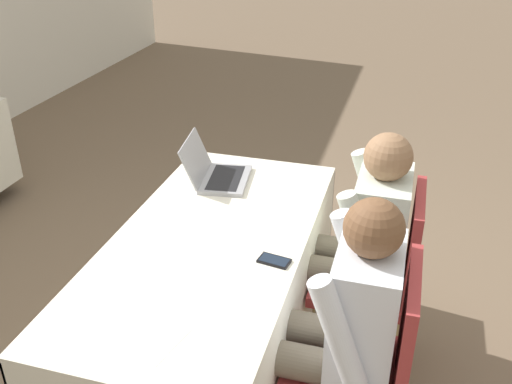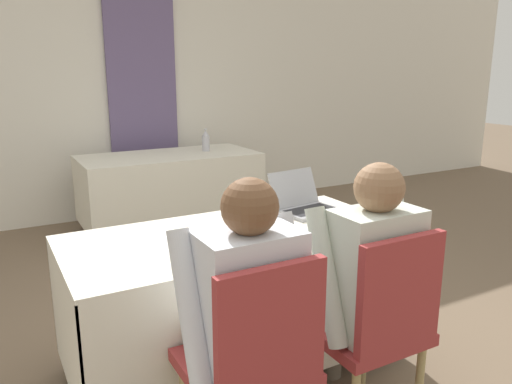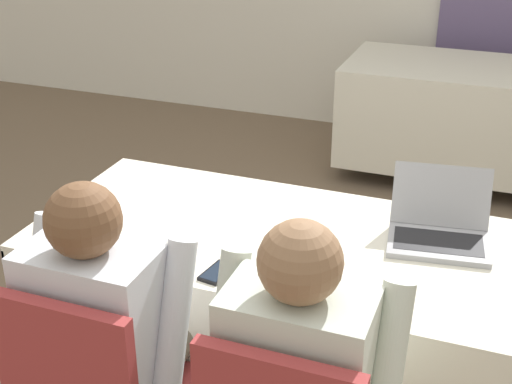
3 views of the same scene
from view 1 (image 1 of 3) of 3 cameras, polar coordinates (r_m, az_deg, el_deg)
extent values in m
plane|color=brown|center=(2.86, -4.10, -17.11)|extent=(24.00, 24.00, 0.00)
cube|color=silver|center=(2.40, -4.68, -4.86)|extent=(1.66, 0.80, 0.02)
cube|color=silver|center=(2.50, 4.28, -12.20)|extent=(1.66, 0.01, 0.60)
cube|color=silver|center=(2.72, -12.30, -9.01)|extent=(1.66, 0.01, 0.60)
cube|color=silver|center=(3.23, 0.59, -1.88)|extent=(0.01, 0.80, 0.60)
cylinder|color=#333333|center=(2.82, -4.14, -16.31)|extent=(0.06, 0.06, 0.11)
cube|color=#99999E|center=(2.85, -3.05, 1.26)|extent=(0.35, 0.26, 0.02)
cube|color=black|center=(2.85, -3.05, 1.45)|extent=(0.31, 0.19, 0.00)
cube|color=#99999E|center=(2.84, -6.07, 3.39)|extent=(0.34, 0.13, 0.20)
cube|color=black|center=(2.84, -6.07, 3.39)|extent=(0.30, 0.11, 0.17)
cube|color=black|center=(2.25, 1.84, -6.89)|extent=(0.09, 0.13, 0.01)
cube|color=#192333|center=(2.24, 1.84, -6.77)|extent=(0.08, 0.12, 0.00)
cube|color=white|center=(2.14, -7.14, -9.35)|extent=(0.28, 0.34, 0.00)
cube|color=white|center=(1.98, -11.56, -13.41)|extent=(0.27, 0.34, 0.00)
cylinder|color=tan|center=(2.55, 4.91, -17.55)|extent=(0.04, 0.04, 0.41)
cube|color=#9E3333|center=(2.25, 8.79, -17.31)|extent=(0.44, 0.44, 0.05)
cube|color=#9E3333|center=(2.08, 14.88, -13.19)|extent=(0.40, 0.04, 0.45)
cylinder|color=tan|center=(2.98, 7.18, -9.90)|extent=(0.04, 0.04, 0.41)
cylinder|color=tan|center=(2.71, 5.89, -14.32)|extent=(0.04, 0.04, 0.41)
cylinder|color=tan|center=(2.96, 14.01, -10.84)|extent=(0.04, 0.04, 0.41)
cylinder|color=tan|center=(2.70, 13.52, -15.41)|extent=(0.04, 0.04, 0.41)
cube|color=#9E3333|center=(2.69, 10.57, -8.83)|extent=(0.44, 0.44, 0.05)
cube|color=#9E3333|center=(2.55, 15.52, -4.90)|extent=(0.40, 0.04, 0.45)
cylinder|color=#665B4C|center=(2.27, 5.95, -13.60)|extent=(0.13, 0.42, 0.13)
cylinder|color=#665B4C|center=(2.14, 5.01, -16.71)|extent=(0.13, 0.42, 0.13)
cylinder|color=#665B4C|center=(2.49, 1.34, -17.95)|extent=(0.10, 0.10, 0.46)
cube|color=silver|center=(2.06, 10.77, -11.90)|extent=(0.36, 0.22, 0.52)
cylinder|color=silver|center=(2.22, 10.38, -8.24)|extent=(0.08, 0.26, 0.54)
cylinder|color=silver|center=(1.90, 8.80, -15.50)|extent=(0.08, 0.26, 0.54)
sphere|color=brown|center=(1.86, 11.71, -3.56)|extent=(0.20, 0.20, 0.20)
cylinder|color=#665B4C|center=(2.72, 8.23, -5.82)|extent=(0.13, 0.42, 0.13)
cylinder|color=#665B4C|center=(2.57, 7.61, -7.97)|extent=(0.13, 0.42, 0.13)
cylinder|color=#665B4C|center=(2.91, 4.29, -10.11)|extent=(0.10, 0.10, 0.46)
cylinder|color=#665B4C|center=(2.78, 3.48, -12.32)|extent=(0.10, 0.10, 0.46)
cube|color=silver|center=(2.53, 12.24, -3.79)|extent=(0.36, 0.22, 0.52)
cylinder|color=silver|center=(2.71, 11.82, -1.29)|extent=(0.08, 0.26, 0.54)
cylinder|color=silver|center=(2.35, 10.82, -6.10)|extent=(0.08, 0.26, 0.54)
sphere|color=#8C6647|center=(2.37, 13.09, 3.44)|extent=(0.20, 0.20, 0.20)
camera|label=2|loc=(1.67, 68.18, -8.55)|focal=35.00mm
camera|label=3|loc=(2.86, 45.02, 18.10)|focal=50.00mm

